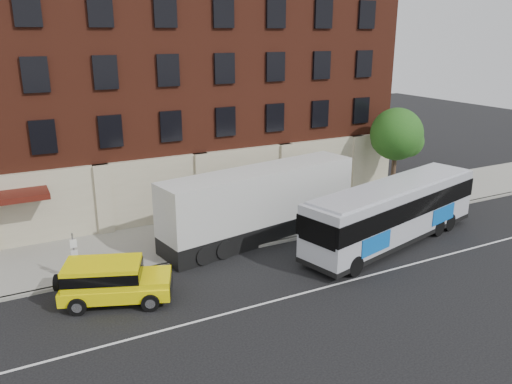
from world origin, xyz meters
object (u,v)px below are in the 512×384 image
sign_pole (74,255)px  city_bus (393,211)px  yellow_suv (111,280)px  street_tree (397,136)px  shipping_container (261,204)px

sign_pole → city_bus: 16.57m
sign_pole → yellow_suv: size_ratio=0.50×
sign_pole → street_tree: street_tree is taller
sign_pole → yellow_suv: bearing=-66.4°
sign_pole → city_bus: size_ratio=0.20×
sign_pole → street_tree: size_ratio=0.40×
yellow_suv → street_tree: bearing=15.5°
sign_pole → yellow_suv: 2.72m
sign_pole → shipping_container: (10.26, 1.10, 0.53)m
street_tree → yellow_suv: street_tree is taller
yellow_suv → shipping_container: size_ratio=0.41×
sign_pole → yellow_suv: (1.08, -2.47, -0.38)m
shipping_container → city_bus: bearing=-34.1°
shipping_container → sign_pole: bearing=-173.9°
city_bus → shipping_container: bearing=145.9°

